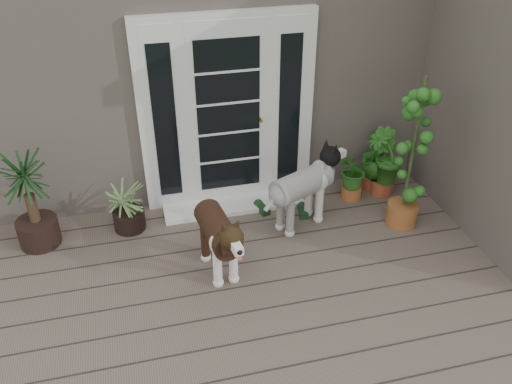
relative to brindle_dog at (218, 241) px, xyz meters
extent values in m
cube|color=#6B5B4C|center=(0.57, -0.94, -0.42)|extent=(6.20, 4.60, 0.12)
cube|color=#665E54|center=(0.57, 3.31, 1.07)|extent=(7.40, 4.00, 3.10)
cube|color=white|center=(0.37, 1.26, 0.71)|extent=(1.90, 0.14, 2.15)
cube|color=white|center=(0.37, 1.06, -0.34)|extent=(1.60, 0.40, 0.05)
imported|color=#22621C|center=(1.75, 0.90, -0.10)|extent=(0.58, 0.58, 0.53)
imported|color=#1C631C|center=(2.14, 0.91, -0.06)|extent=(0.57, 0.57, 0.60)
imported|color=#2A5C1A|center=(2.10, 1.06, -0.05)|extent=(0.43, 0.43, 0.64)
camera|label=1|loc=(-0.62, -3.93, 3.08)|focal=37.36mm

